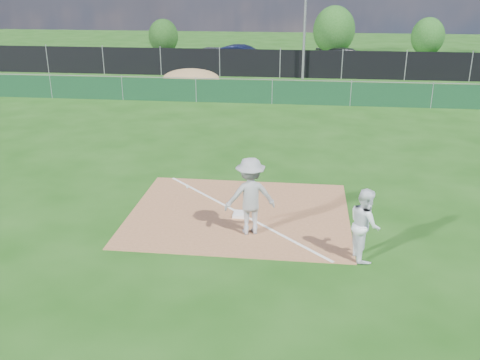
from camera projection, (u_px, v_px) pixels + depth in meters
The scene contains 17 objects.
ground at pixel (264, 129), 23.16m from camera, with size 90.00×90.00×0.00m, color #18480F.
infield_dirt at pixel (239, 213), 14.80m from camera, with size 6.00×5.00×0.02m, color #9B633E.
foul_line at pixel (239, 213), 14.79m from camera, with size 0.08×7.00×0.01m, color white.
green_fence at pixel (272, 92), 27.59m from camera, with size 44.00×0.05×1.20m, color #0E331B.
dirt_mound at pixel (191, 79), 31.41m from camera, with size 3.38×2.60×1.17m, color olive.
black_fence at pixel (280, 64), 34.92m from camera, with size 46.00×0.04×1.80m, color black.
parking_lot at pixel (283, 66), 39.88m from camera, with size 46.00×9.00×0.01m, color black.
light_pole at pixel (305, 15), 33.38m from camera, with size 0.16×0.16×8.00m, color slate.
first_base at pixel (241, 214), 14.61m from camera, with size 0.41×0.41×0.09m, color white.
play_at_first at pixel (250, 196), 13.33m from camera, with size 2.33×1.08×2.00m.
runner at pixel (365, 224), 12.18m from camera, with size 0.83×0.65×1.72m, color white.
car_left at pixel (218, 56), 39.53m from camera, with size 1.71×4.25×1.45m, color #9FA1A6.
car_mid at pixel (242, 56), 39.23m from camera, with size 1.63×4.68×1.54m, color black.
car_right at pixel (349, 57), 39.31m from camera, with size 1.90×4.67×1.35m, color black.
tree_left at pixel (163, 36), 45.31m from camera, with size 2.50×2.50×2.96m.
tree_mid at pixel (334, 30), 44.33m from camera, with size 3.44×3.44×4.08m.
tree_right at pixel (428, 37), 44.02m from camera, with size 2.69×2.69×3.19m.
Camera 1 is at (1.64, -12.42, 6.10)m, focal length 40.00 mm.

